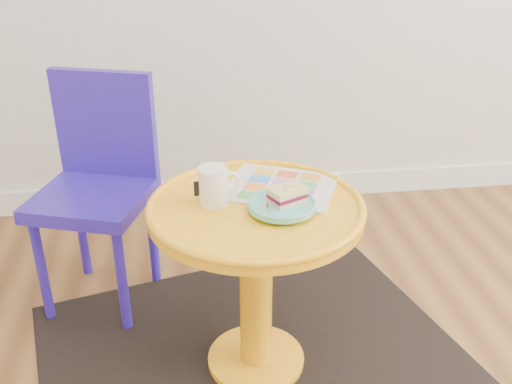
{
  "coord_description": "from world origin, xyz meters",
  "views": [
    {
      "loc": [
        -0.81,
        -0.51,
        1.3
      ],
      "look_at": [
        -0.62,
        0.86,
        0.61
      ],
      "focal_mm": 40.0,
      "sensor_mm": 36.0,
      "label": 1
    }
  ],
  "objects": [
    {
      "name": "chair",
      "position": [
        -1.1,
        1.33,
        0.47
      ],
      "size": [
        0.46,
        0.46,
        0.82
      ],
      "rotation": [
        0.0,
        0.0,
        -0.33
      ],
      "color": "#2D1AAD",
      "rests_on": "ground"
    },
    {
      "name": "room_walls",
      "position": [
        -0.99,
        0.99,
        0.06
      ],
      "size": [
        4.0,
        4.0,
        4.0
      ],
      "color": "silver",
      "rests_on": "ground"
    },
    {
      "name": "newspaper",
      "position": [
        -0.53,
        0.96,
        0.57
      ],
      "size": [
        0.39,
        0.36,
        0.01
      ],
      "primitive_type": "cube",
      "rotation": [
        0.0,
        0.0,
        -0.42
      ],
      "color": "silver",
      "rests_on": "side_table"
    },
    {
      "name": "cake_slice",
      "position": [
        -0.54,
        0.82,
        0.62
      ],
      "size": [
        0.11,
        0.1,
        0.04
      ],
      "rotation": [
        0.0,
        0.0,
        0.46
      ],
      "color": "#D3BC8C",
      "rests_on": "plate"
    },
    {
      "name": "rug",
      "position": [
        -0.62,
        0.86,
        0.0
      ],
      "size": [
        1.53,
        1.39,
        0.01
      ],
      "primitive_type": "cube",
      "rotation": [
        0.0,
        0.0,
        0.25
      ],
      "color": "black",
      "rests_on": "ground"
    },
    {
      "name": "plate",
      "position": [
        -0.56,
        0.82,
        0.59
      ],
      "size": [
        0.18,
        0.18,
        0.02
      ],
      "color": "#5DC6BA",
      "rests_on": "newspaper"
    },
    {
      "name": "fork",
      "position": [
        -0.6,
        0.82,
        0.6
      ],
      "size": [
        0.05,
        0.14,
        0.0
      ],
      "rotation": [
        0.0,
        0.0,
        -0.25
      ],
      "color": "silver",
      "rests_on": "plate"
    },
    {
      "name": "mug",
      "position": [
        -0.73,
        0.89,
        0.63
      ],
      "size": [
        0.12,
        0.08,
        0.11
      ],
      "rotation": [
        0.0,
        0.0,
        0.22
      ],
      "color": "white",
      "rests_on": "side_table"
    },
    {
      "name": "side_table",
      "position": [
        -0.62,
        0.86,
        0.41
      ],
      "size": [
        0.6,
        0.6,
        0.57
      ],
      "color": "#FFAC15",
      "rests_on": "ground"
    }
  ]
}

